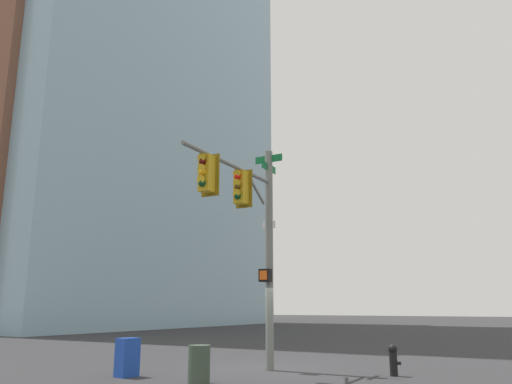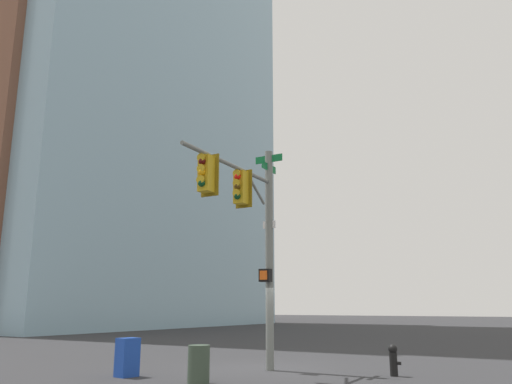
{
  "view_description": "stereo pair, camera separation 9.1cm",
  "coord_description": "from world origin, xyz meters",
  "px_view_note": "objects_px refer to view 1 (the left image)",
  "views": [
    {
      "loc": [
        8.36,
        -14.65,
        1.9
      ],
      "look_at": [
        0.43,
        -1.13,
        5.45
      ],
      "focal_mm": 35.72,
      "sensor_mm": 36.0,
      "label": 1
    },
    {
      "loc": [
        8.44,
        -14.6,
        1.9
      ],
      "look_at": [
        0.43,
        -1.13,
        5.45
      ],
      "focal_mm": 35.72,
      "sensor_mm": 36.0,
      "label": 2
    }
  ],
  "objects_px": {
    "litter_bin": "(199,364)",
    "newspaper_box": "(127,357)",
    "fire_hydrant": "(393,359)",
    "signal_pole_assembly": "(251,222)"
  },
  "relations": [
    {
      "from": "signal_pole_assembly",
      "to": "fire_hydrant",
      "type": "height_order",
      "value": "signal_pole_assembly"
    },
    {
      "from": "signal_pole_assembly",
      "to": "litter_bin",
      "type": "height_order",
      "value": "signal_pole_assembly"
    },
    {
      "from": "litter_bin",
      "to": "newspaper_box",
      "type": "xyz_separation_m",
      "value": [
        -2.55,
        0.07,
        0.05
      ]
    },
    {
      "from": "signal_pole_assembly",
      "to": "newspaper_box",
      "type": "bearing_deg",
      "value": -54.55
    },
    {
      "from": "litter_bin",
      "to": "newspaper_box",
      "type": "distance_m",
      "value": 2.56
    },
    {
      "from": "fire_hydrant",
      "to": "newspaper_box",
      "type": "relative_size",
      "value": 0.83
    },
    {
      "from": "litter_bin",
      "to": "newspaper_box",
      "type": "bearing_deg",
      "value": 178.42
    },
    {
      "from": "fire_hydrant",
      "to": "litter_bin",
      "type": "height_order",
      "value": "litter_bin"
    },
    {
      "from": "fire_hydrant",
      "to": "litter_bin",
      "type": "relative_size",
      "value": 0.92
    },
    {
      "from": "signal_pole_assembly",
      "to": "fire_hydrant",
      "type": "bearing_deg",
      "value": 114.42
    }
  ]
}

